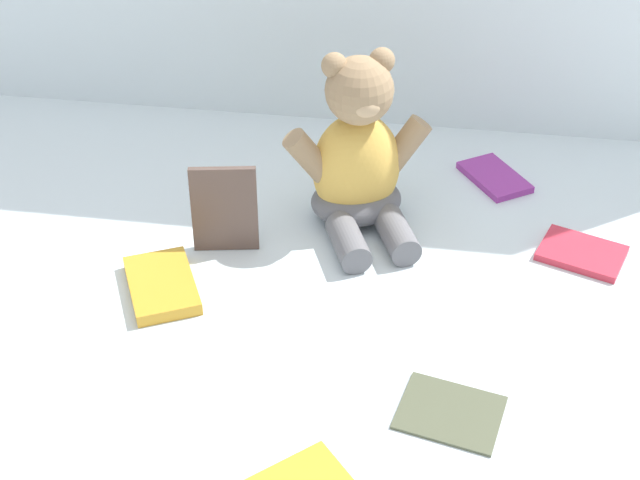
{
  "coord_description": "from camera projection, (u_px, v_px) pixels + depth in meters",
  "views": [
    {
      "loc": [
        0.15,
        -1.0,
        0.77
      ],
      "look_at": [
        0.01,
        -0.1,
        0.1
      ],
      "focal_mm": 49.22,
      "sensor_mm": 36.0,
      "label": 1
    }
  ],
  "objects": [
    {
      "name": "ground_plane",
      "position": [
        323.0,
        254.0,
        1.27
      ],
      "size": [
        3.2,
        3.2,
        0.0
      ],
      "primitive_type": "plane",
      "color": "silver"
    },
    {
      "name": "teddy_bear",
      "position": [
        358.0,
        162.0,
        1.28
      ],
      "size": [
        0.22,
        0.23,
        0.27
      ],
      "rotation": [
        0.0,
        0.0,
        0.39
      ],
      "color": "#E5B24C",
      "rests_on": "ground_plane"
    },
    {
      "name": "book_case_0",
      "position": [
        225.0,
        208.0,
        1.25
      ],
      "size": [
        0.1,
        0.04,
        0.13
      ],
      "primitive_type": "cube",
      "rotation": [
        -0.09,
        0.0,
        0.18
      ],
      "color": "brown",
      "rests_on": "ground_plane"
    },
    {
      "name": "book_case_1",
      "position": [
        450.0,
        411.0,
        1.02
      ],
      "size": [
        0.14,
        0.12,
        0.01
      ],
      "primitive_type": "cube",
      "rotation": [
        0.0,
        0.0,
        1.35
      ],
      "color": "#51563E",
      "rests_on": "ground_plane"
    },
    {
      "name": "book_case_2",
      "position": [
        494.0,
        177.0,
        1.43
      ],
      "size": [
        0.13,
        0.14,
        0.01
      ],
      "primitive_type": "cube",
      "rotation": [
        0.0,
        0.0,
        3.73
      ],
      "color": "#943191",
      "rests_on": "ground_plane"
    },
    {
      "name": "book_case_3",
      "position": [
        162.0,
        285.0,
        1.2
      ],
      "size": [
        0.14,
        0.16,
        0.02
      ],
      "primitive_type": "cube",
      "rotation": [
        0.0,
        0.0,
        3.6
      ],
      "color": "gold",
      "rests_on": "ground_plane"
    },
    {
      "name": "book_case_5",
      "position": [
        582.0,
        253.0,
        1.26
      ],
      "size": [
        0.14,
        0.12,
        0.01
      ],
      "primitive_type": "cube",
      "rotation": [
        0.0,
        0.0,
        1.22
      ],
      "color": "#C82D3F",
      "rests_on": "ground_plane"
    }
  ]
}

